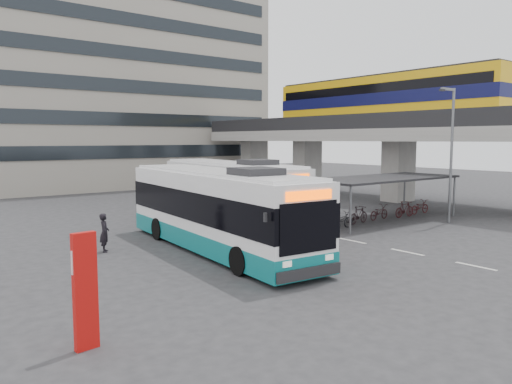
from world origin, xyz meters
TOP-DOWN VIEW (x-y plane):
  - ground at (0.00, 0.00)m, footprint 120.00×120.00m
  - viaduct at (17.00, 10.92)m, footprint 8.00×32.00m
  - bike_shelter at (8.50, 3.00)m, footprint 10.00×4.00m
  - office_block at (6.00, 36.00)m, footprint 30.00×15.00m
  - road_markings at (2.50, -3.00)m, footprint 0.15×7.60m
  - bus_main at (1.12, 8.00)m, footprint 4.21×12.74m
  - bus_teal at (-3.57, 2.31)m, footprint 3.84×12.66m
  - pedestrian at (-7.47, 4.97)m, footprint 0.58×0.70m
  - lamp_post at (10.77, 0.07)m, footprint 1.33×0.24m
  - sign_totem_south at (-11.55, -4.33)m, footprint 0.58×0.22m

SIDE VIEW (x-z plane):
  - ground at x=0.00m, z-range 0.00..0.00m
  - road_markings at x=2.50m, z-range 0.00..0.01m
  - pedestrian at x=-7.47m, z-range 0.00..1.64m
  - sign_totem_south at x=-11.55m, z-range 0.04..2.72m
  - bike_shelter at x=8.50m, z-range 0.25..2.79m
  - bus_teal at x=-3.57m, z-range -0.13..3.55m
  - bus_main at x=1.12m, z-range -0.13..3.57m
  - lamp_post at x=10.77m, z-range 0.53..8.11m
  - viaduct at x=17.00m, z-range 1.39..11.07m
  - office_block at x=6.00m, z-range 0.00..25.00m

